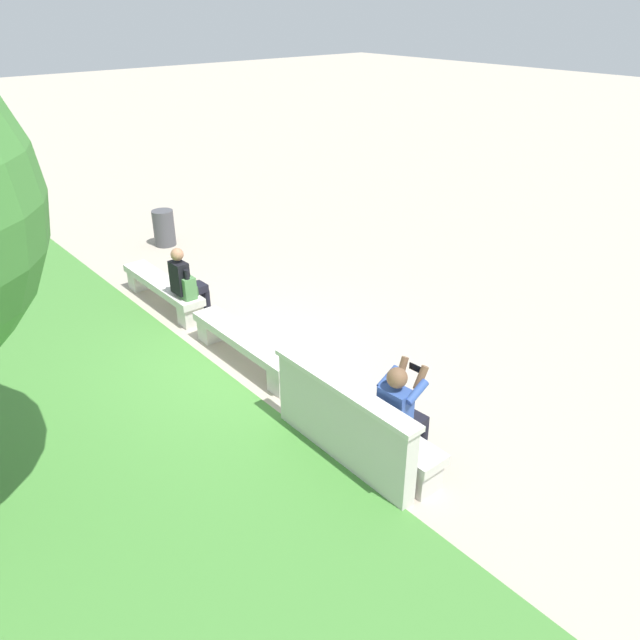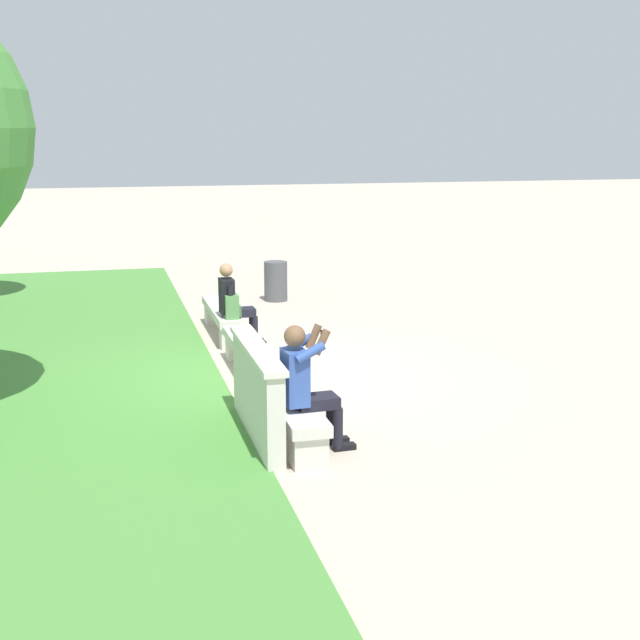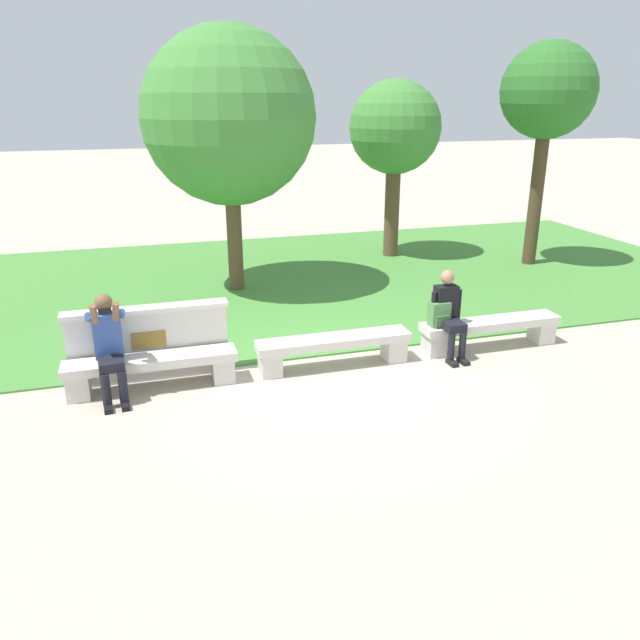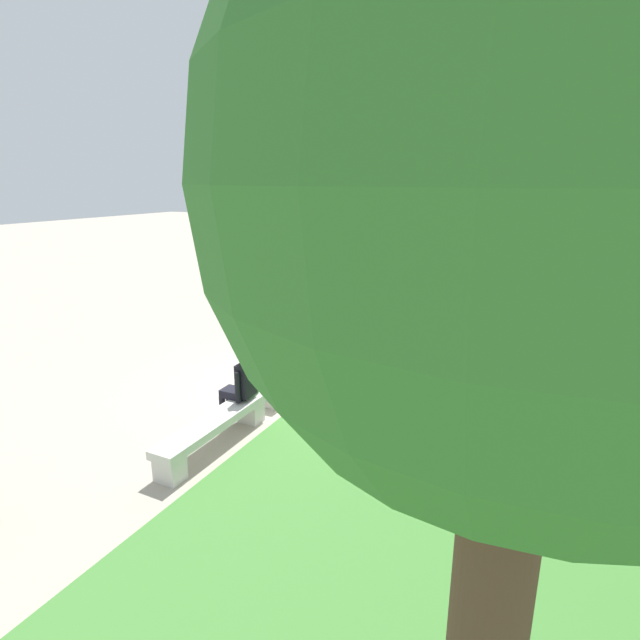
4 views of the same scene
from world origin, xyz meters
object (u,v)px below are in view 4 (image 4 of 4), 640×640
bench_mid (214,428)px  person_distant (240,385)px  bench_near (298,371)px  tree_left_background (535,209)px  bench_main (351,335)px  tree_right_background (562,215)px  backpack (248,385)px  person_photographer (356,312)px

bench_mid → person_distant: 0.84m
bench_near → tree_left_background: (5.92, 4.11, 3.31)m
bench_main → tree_right_background: bearing=66.5°
backpack → tree_right_background: bearing=119.4°
bench_mid → person_distant: bearing=-174.9°
bench_main → tree_right_background: (1.76, 4.05, 2.91)m
bench_main → backpack: backpack is taller
backpack → tree_left_background: size_ratio=0.09×
bench_main → bench_near: bearing=0.0°
bench_main → bench_near: same height
bench_near → bench_mid: bearing=0.0°
bench_near → backpack: 1.62m
bench_main → bench_mid: same height
person_photographer → tree_left_background: 10.22m
person_photographer → tree_right_background: 5.31m
bench_near → tree_right_background: (-0.70, 4.05, 2.91)m
person_distant → tree_left_background: tree_left_background is taller
bench_main → tree_left_background: size_ratio=0.47×
person_distant → backpack: 0.14m
bench_main → person_photographer: bearing=-170.8°
tree_left_background → tree_right_background: size_ratio=0.97×
backpack → tree_left_background: (4.34, 4.13, 2.99)m
bench_mid → tree_left_background: (3.47, 4.11, 3.31)m
bench_near → bench_main: bearing=180.0°
tree_right_background → bench_main: bearing=-113.5°
person_photographer → backpack: bearing=0.8°
bench_near → person_distant: size_ratio=1.73×
tree_right_background → backpack: bearing=-60.6°
bench_mid → person_photographer: (-5.40, -0.08, 0.43)m
tree_left_background → bench_mid: bearing=-130.1°
bench_main → person_photographer: size_ratio=1.65×
person_distant → tree_right_background: tree_right_background is taller
tree_left_background → bench_main: bearing=-153.9°
bench_mid → backpack: bearing=-179.0°
bench_main → bench_near: (2.46, 0.00, 0.00)m
bench_main → person_photographer: 0.65m
bench_main → person_distant: (4.17, -0.07, 0.37)m
bench_mid → tree_left_background: tree_left_background is taller
person_distant → tree_right_background: size_ratio=0.26×
bench_main → tree_left_background: bearing=26.1°
backpack → tree_left_background: bearing=43.6°
person_photographer → person_distant: size_ratio=1.05×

